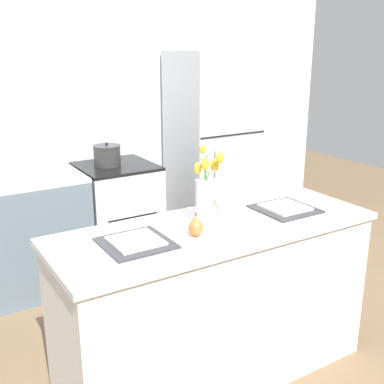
# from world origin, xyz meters

# --- Properties ---
(ground_plane) EXTENTS (10.00, 10.00, 0.00)m
(ground_plane) POSITION_xyz_m (0.00, 0.00, 0.00)
(ground_plane) COLOR brown
(back_wall) EXTENTS (5.20, 0.08, 2.70)m
(back_wall) POSITION_xyz_m (0.00, 2.00, 1.35)
(back_wall) COLOR silver
(back_wall) RESTS_ON ground_plane
(kitchen_island) EXTENTS (1.80, 0.66, 0.93)m
(kitchen_island) POSITION_xyz_m (0.00, 0.00, 0.47)
(kitchen_island) COLOR silver
(kitchen_island) RESTS_ON ground_plane
(stove_range) EXTENTS (0.60, 0.61, 0.91)m
(stove_range) POSITION_xyz_m (0.10, 1.60, 0.46)
(stove_range) COLOR #B2B5B7
(stove_range) RESTS_ON ground_plane
(refrigerator) EXTENTS (0.68, 0.67, 1.81)m
(refrigerator) POSITION_xyz_m (1.05, 1.60, 0.91)
(refrigerator) COLOR #B7BABC
(refrigerator) RESTS_ON ground_plane
(flower_vase) EXTENTS (0.13, 0.18, 0.43)m
(flower_vase) POSITION_xyz_m (-0.05, 0.03, 1.09)
(flower_vase) COLOR silver
(flower_vase) RESTS_ON kitchen_island
(pear_figurine) EXTENTS (0.08, 0.08, 0.13)m
(pear_figurine) POSITION_xyz_m (-0.18, -0.07, 0.98)
(pear_figurine) COLOR #C66B33
(pear_figurine) RESTS_ON kitchen_island
(plate_setting_left) EXTENTS (0.33, 0.33, 0.02)m
(plate_setting_left) POSITION_xyz_m (-0.48, -0.01, 0.94)
(plate_setting_left) COLOR #333338
(plate_setting_left) RESTS_ON kitchen_island
(plate_setting_right) EXTENTS (0.33, 0.33, 0.02)m
(plate_setting_right) POSITION_xyz_m (0.48, -0.01, 0.94)
(plate_setting_right) COLOR #333338
(plate_setting_right) RESTS_ON kitchen_island
(cooking_pot) EXTENTS (0.22, 0.22, 0.19)m
(cooking_pot) POSITION_xyz_m (0.03, 1.62, 1.00)
(cooking_pot) COLOR #2D2D2D
(cooking_pot) RESTS_ON stove_range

